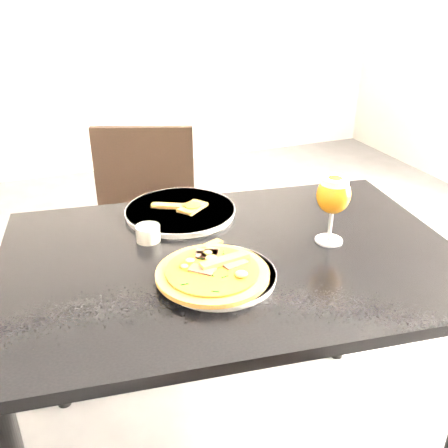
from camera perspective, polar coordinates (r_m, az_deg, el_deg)
name	(u,v)px	position (r m, az deg, el deg)	size (l,w,h in m)	color
dining_table	(232,282)	(1.36, 0.88, -6.68)	(1.29, 0.95, 0.75)	black
chair_far	(145,234)	(1.99, -9.07, -1.19)	(0.53, 0.53, 0.89)	black
plate_main	(219,275)	(1.21, -0.63, -5.89)	(0.28, 0.28, 0.01)	silver
pizza	(213,272)	(1.19, -1.28, -5.51)	(0.27, 0.27, 0.03)	brown
plate_second	(180,211)	(1.53, -5.01, 1.47)	(0.33, 0.33, 0.02)	silver
crust_scraps	(185,207)	(1.53, -4.50, 2.00)	(0.17, 0.12, 0.01)	brown
loose_crust	(206,247)	(1.34, -2.04, -2.65)	(0.10, 0.02, 0.01)	brown
sauce_cup	(148,233)	(1.38, -8.69, -0.98)	(0.07, 0.07, 0.04)	beige
beer_glass	(334,195)	(1.35, 12.41, 3.23)	(0.09, 0.09, 0.19)	silver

